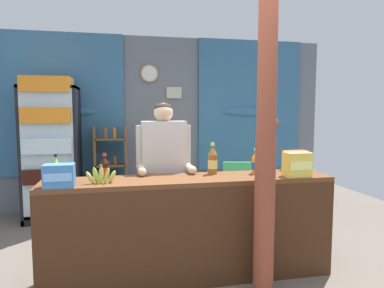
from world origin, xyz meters
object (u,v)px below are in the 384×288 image
object	(u,v)px
bottle_shelf_rack	(111,168)
snack_box_crackers	(296,160)
timber_post	(266,145)
snack_box_biscuit	(59,176)
soda_bottle_lime_soda	(56,170)
banana_bunch	(101,176)
soda_bottle_orange_soda	(256,163)
drink_fridge	(51,143)
plastic_lawn_chair	(238,188)
shopkeeper	(164,162)
soda_bottle_iced_tea	(213,161)
snack_box_instant_noodle	(297,164)
stall_counter	(192,221)
soda_bottle_cola	(105,168)

from	to	relation	value
bottle_shelf_rack	snack_box_crackers	distance (m)	2.81
timber_post	snack_box_biscuit	xyz separation A→B (m)	(-1.62, 0.25, -0.23)
soda_bottle_lime_soda	banana_bunch	distance (m)	0.41
soda_bottle_orange_soda	drink_fridge	bearing A→B (deg)	137.92
plastic_lawn_chair	soda_bottle_orange_soda	bearing A→B (deg)	-102.43
shopkeeper	soda_bottle_lime_soda	xyz separation A→B (m)	(-0.96, -0.34, 0.01)
soda_bottle_lime_soda	soda_bottle_orange_soda	distance (m)	1.80
snack_box_crackers	soda_bottle_orange_soda	bearing A→B (deg)	-167.37
shopkeeper	soda_bottle_iced_tea	size ratio (longest dim) A/B	5.39
snack_box_instant_noodle	timber_post	bearing A→B (deg)	-148.30
plastic_lawn_chair	banana_bunch	xyz separation A→B (m)	(-1.70, -1.42, 0.49)
stall_counter	soda_bottle_cola	xyz separation A→B (m)	(-0.75, 0.23, 0.46)
stall_counter	snack_box_crackers	world-z (taller)	snack_box_crackers
plastic_lawn_chair	timber_post	bearing A→B (deg)	-102.69
soda_bottle_lime_soda	shopkeeper	bearing A→B (deg)	19.44
snack_box_biscuit	stall_counter	bearing A→B (deg)	3.53
timber_post	soda_bottle_cola	xyz separation A→B (m)	(-1.28, 0.54, -0.23)
soda_bottle_iced_tea	banana_bunch	size ratio (longest dim) A/B	1.13
timber_post	soda_bottle_orange_soda	bearing A→B (deg)	76.62
snack_box_crackers	banana_bunch	distance (m)	1.91
timber_post	banana_bunch	distance (m)	1.37
stall_counter	soda_bottle_lime_soda	distance (m)	1.25
bottle_shelf_rack	snack_box_crackers	bearing A→B (deg)	-47.68
snack_box_crackers	stall_counter	bearing A→B (deg)	-166.15
banana_bunch	soda_bottle_cola	bearing A→B (deg)	84.44
soda_bottle_orange_soda	soda_bottle_iced_tea	bearing A→B (deg)	170.04
snack_box_instant_noodle	snack_box_biscuit	distance (m)	2.05
banana_bunch	snack_box_crackers	bearing A→B (deg)	7.93
soda_bottle_cola	banana_bunch	distance (m)	0.22
snack_box_instant_noodle	snack_box_biscuit	size ratio (longest dim) A/B	1.00
shopkeeper	snack_box_biscuit	world-z (taller)	shopkeeper
plastic_lawn_chair	soda_bottle_lime_soda	world-z (taller)	soda_bottle_lime_soda
snack_box_instant_noodle	snack_box_biscuit	xyz separation A→B (m)	(-2.05, -0.02, -0.02)
timber_post	snack_box_biscuit	bearing A→B (deg)	171.34
drink_fridge	timber_post	bearing A→B (deg)	-49.88
snack_box_biscuit	shopkeeper	bearing A→B (deg)	32.93
drink_fridge	soda_bottle_iced_tea	distance (m)	2.61
snack_box_crackers	snack_box_biscuit	bearing A→B (deg)	-171.13
bottle_shelf_rack	soda_bottle_iced_tea	distance (m)	2.35
timber_post	plastic_lawn_chair	world-z (taller)	timber_post
bottle_shelf_rack	banana_bunch	bearing A→B (deg)	-90.51
drink_fridge	shopkeeper	distance (m)	2.12
timber_post	drink_fridge	size ratio (longest dim) A/B	1.32
plastic_lawn_chair	soda_bottle_cola	xyz separation A→B (m)	(-1.68, -1.21, 0.52)
timber_post	drink_fridge	bearing A→B (deg)	130.12
bottle_shelf_rack	snack_box_instant_noodle	distance (m)	2.96
timber_post	plastic_lawn_chair	bearing A→B (deg)	77.31
snack_box_crackers	snack_box_instant_noodle	bearing A→B (deg)	-116.70
soda_bottle_orange_soda	banana_bunch	bearing A→B (deg)	-173.67
soda_bottle_iced_tea	snack_box_instant_noodle	size ratio (longest dim) A/B	1.29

